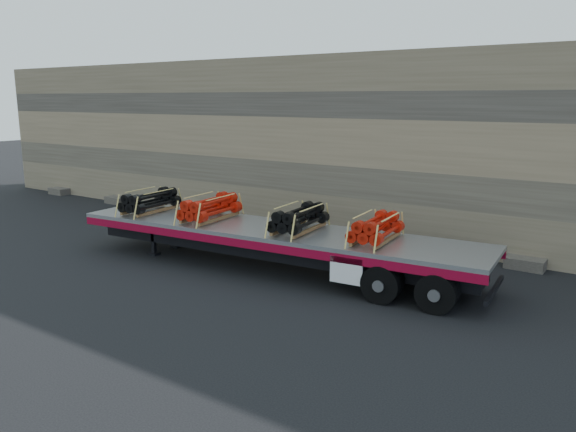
% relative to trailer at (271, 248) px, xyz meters
% --- Properties ---
extents(ground, '(120.00, 120.00, 0.00)m').
position_rel_trailer_xyz_m(ground, '(-0.33, -0.05, -0.68)').
color(ground, black).
rests_on(ground, ground).
extents(rock_wall, '(44.00, 3.00, 7.00)m').
position_rel_trailer_xyz_m(rock_wall, '(-0.33, 6.45, 2.82)').
color(rock_wall, '#7A6B54').
rests_on(rock_wall, ground).
extents(trailer, '(13.84, 3.85, 1.37)m').
position_rel_trailer_xyz_m(trailer, '(0.00, 0.00, 0.00)').
color(trailer, '#A8AAAF').
rests_on(trailer, ground).
extents(bundle_front, '(1.25, 2.21, 0.75)m').
position_rel_trailer_xyz_m(bundle_front, '(-5.00, -0.46, 1.06)').
color(bundle_front, black).
rests_on(bundle_front, trailer).
extents(bundle_midfront, '(1.29, 2.28, 0.78)m').
position_rel_trailer_xyz_m(bundle_midfront, '(-2.36, -0.21, 1.07)').
color(bundle_midfront, red).
rests_on(bundle_midfront, trailer).
extents(bundle_midrear, '(1.24, 2.20, 0.75)m').
position_rel_trailer_xyz_m(bundle_midrear, '(1.00, 0.09, 1.06)').
color(bundle_midrear, black).
rests_on(bundle_midrear, trailer).
extents(bundle_rear, '(1.19, 2.11, 0.72)m').
position_rel_trailer_xyz_m(bundle_rear, '(3.47, 0.32, 1.04)').
color(bundle_rear, red).
rests_on(bundle_rear, trailer).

